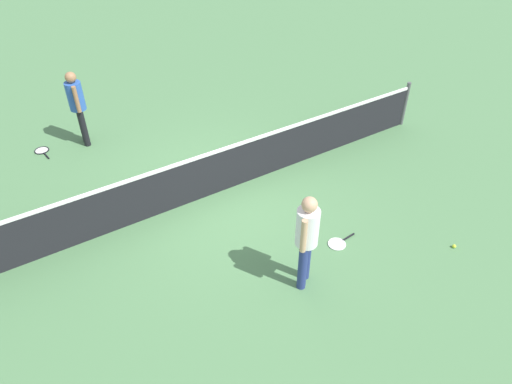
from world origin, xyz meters
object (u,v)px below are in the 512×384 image
at_px(tennis_racket_far_player, 42,151).
at_px(player_near_side, 307,235).
at_px(tennis_racket_near_player, 338,243).
at_px(player_far_side, 77,103).
at_px(tennis_ball_by_net, 454,246).

bearing_deg(tennis_racket_far_player, player_near_side, -66.67).
bearing_deg(tennis_racket_near_player, player_far_side, 115.91).
xyz_separation_m(player_near_side, tennis_racket_far_player, (-2.63, 6.10, -1.00)).
bearing_deg(tennis_ball_by_net, player_far_side, 122.88).
bearing_deg(player_near_side, tennis_ball_by_net, -16.14).
distance_m(tennis_racket_far_player, tennis_ball_by_net, 8.66).
relative_size(player_far_side, tennis_ball_by_net, 25.76).
relative_size(player_near_side, tennis_racket_far_player, 2.84).
bearing_deg(player_far_side, player_near_side, -74.18).
relative_size(player_far_side, tennis_racket_near_player, 2.86).
distance_m(player_far_side, tennis_racket_near_player, 6.27).
relative_size(tennis_racket_near_player, tennis_ball_by_net, 9.02).
bearing_deg(tennis_racket_near_player, tennis_racket_far_player, 122.50).
height_order(player_near_side, player_far_side, same).
bearing_deg(tennis_racket_near_player, player_near_side, -160.62).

